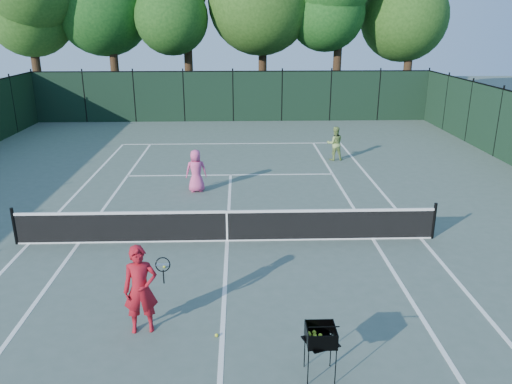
{
  "coord_description": "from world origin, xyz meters",
  "views": [
    {
      "loc": [
        0.38,
        -12.79,
        5.78
      ],
      "look_at": [
        0.84,
        1.0,
        1.1
      ],
      "focal_mm": 35.0,
      "sensor_mm": 36.0,
      "label": 1
    }
  ],
  "objects_px": {
    "player_green": "(335,143)",
    "loose_ball_midcourt": "(164,267)",
    "loose_ball_near_cart": "(217,335)",
    "coach": "(141,289)",
    "player_pink": "(196,171)",
    "ball_hopper": "(321,335)"
  },
  "relations": [
    {
      "from": "player_pink",
      "to": "player_green",
      "type": "bearing_deg",
      "value": -151.04
    },
    {
      "from": "ball_hopper",
      "to": "loose_ball_near_cart",
      "type": "height_order",
      "value": "ball_hopper"
    },
    {
      "from": "ball_hopper",
      "to": "loose_ball_near_cart",
      "type": "xyz_separation_m",
      "value": [
        -1.82,
        1.18,
        -0.77
      ]
    },
    {
      "from": "player_green",
      "to": "loose_ball_near_cart",
      "type": "relative_size",
      "value": 22.0
    },
    {
      "from": "loose_ball_near_cart",
      "to": "ball_hopper",
      "type": "bearing_deg",
      "value": -32.86
    },
    {
      "from": "player_pink",
      "to": "ball_hopper",
      "type": "height_order",
      "value": "player_pink"
    },
    {
      "from": "player_pink",
      "to": "loose_ball_midcourt",
      "type": "distance_m",
      "value": 6.02
    },
    {
      "from": "player_green",
      "to": "loose_ball_midcourt",
      "type": "distance_m",
      "value": 11.88
    },
    {
      "from": "ball_hopper",
      "to": "loose_ball_midcourt",
      "type": "distance_m",
      "value": 5.29
    },
    {
      "from": "player_green",
      "to": "ball_hopper",
      "type": "xyz_separation_m",
      "value": [
        -2.87,
        -14.26,
        0.06
      ]
    },
    {
      "from": "player_green",
      "to": "coach",
      "type": "bearing_deg",
      "value": 60.63
    },
    {
      "from": "player_pink",
      "to": "loose_ball_near_cart",
      "type": "height_order",
      "value": "player_pink"
    },
    {
      "from": "coach",
      "to": "loose_ball_midcourt",
      "type": "xyz_separation_m",
      "value": [
        0.03,
        2.64,
        -0.87
      ]
    },
    {
      "from": "coach",
      "to": "ball_hopper",
      "type": "bearing_deg",
      "value": -33.47
    },
    {
      "from": "player_green",
      "to": "loose_ball_midcourt",
      "type": "height_order",
      "value": "player_green"
    },
    {
      "from": "player_green",
      "to": "loose_ball_midcourt",
      "type": "xyz_separation_m",
      "value": [
        -6.11,
        -10.16,
        -0.71
      ]
    },
    {
      "from": "coach",
      "to": "loose_ball_near_cart",
      "type": "bearing_deg",
      "value": -20.52
    },
    {
      "from": "loose_ball_midcourt",
      "to": "loose_ball_near_cart",
      "type": "bearing_deg",
      "value": -64.12
    },
    {
      "from": "coach",
      "to": "player_pink",
      "type": "xyz_separation_m",
      "value": [
        0.37,
        8.61,
        -0.14
      ]
    },
    {
      "from": "coach",
      "to": "loose_ball_near_cart",
      "type": "distance_m",
      "value": 1.72
    },
    {
      "from": "coach",
      "to": "player_pink",
      "type": "height_order",
      "value": "coach"
    },
    {
      "from": "ball_hopper",
      "to": "player_pink",
      "type": "bearing_deg",
      "value": 85.61
    }
  ]
}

